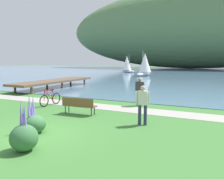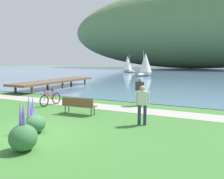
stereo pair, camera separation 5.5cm
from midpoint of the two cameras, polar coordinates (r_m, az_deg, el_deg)
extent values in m
plane|color=#3D7533|center=(9.23, -17.94, -10.52)|extent=(200.00, 200.00, 0.00)
cube|color=#5B7F9E|center=(54.32, 19.75, 3.97)|extent=(180.00, 80.00, 0.04)
ellipsoid|color=#567A4C|center=(82.97, 19.45, 14.38)|extent=(90.32, 28.00, 27.08)
cube|color=#A39E93|center=(13.64, -1.37, -4.39)|extent=(60.00, 1.50, 0.01)
cube|color=brown|center=(11.92, -7.98, -4.00)|extent=(1.83, 0.59, 0.05)
cube|color=brown|center=(11.70, -8.52, -3.10)|extent=(1.80, 0.15, 0.40)
cylinder|color=#2D2D33|center=(12.50, -10.59, -4.57)|extent=(0.05, 0.05, 0.45)
cylinder|color=#2D2D33|center=(11.74, -4.31, -5.24)|extent=(0.05, 0.05, 0.45)
cylinder|color=#2D2D33|center=(12.23, -11.46, -4.86)|extent=(0.05, 0.05, 0.45)
cylinder|color=#2D2D33|center=(11.45, -5.08, -5.57)|extent=(0.05, 0.05, 0.45)
torus|color=black|center=(14.24, -16.43, -2.75)|extent=(0.09, 0.72, 0.72)
torus|color=black|center=(14.99, -13.59, -2.16)|extent=(0.09, 0.72, 0.72)
cylinder|color=red|center=(14.43, -15.53, -1.34)|extent=(0.07, 0.61, 0.61)
cylinder|color=red|center=(14.42, -15.45, -0.28)|extent=(0.07, 0.66, 0.09)
cylinder|color=red|center=(14.66, -14.63, -1.27)|extent=(0.05, 0.13, 0.54)
cylinder|color=red|center=(14.83, -14.14, -2.24)|extent=(0.05, 0.43, 0.05)
cylinder|color=red|center=(14.82, -14.07, -1.20)|extent=(0.04, 0.37, 0.56)
cylinder|color=red|center=(14.21, -16.40, -1.54)|extent=(0.04, 0.09, 0.60)
cube|color=black|center=(14.65, -14.56, -0.11)|extent=(0.11, 0.24, 0.05)
cylinder|color=black|center=(14.18, -16.38, -0.17)|extent=(0.04, 0.48, 0.02)
cylinder|color=#72604C|center=(14.15, 6.54, -2.23)|extent=(0.14, 0.14, 0.88)
cylinder|color=#72604C|center=(14.02, 7.37, -2.33)|extent=(0.14, 0.14, 0.88)
cube|color=#2D2D33|center=(13.98, 7.00, 0.72)|extent=(0.42, 0.30, 0.60)
sphere|color=#9E7051|center=(13.94, 7.03, 2.43)|extent=(0.22, 0.22, 0.22)
cylinder|color=#2D2D33|center=(14.12, 6.11, 0.79)|extent=(0.09, 0.09, 0.56)
cylinder|color=#2D2D33|center=(13.84, 7.90, 0.64)|extent=(0.09, 0.09, 0.56)
cylinder|color=#282D47|center=(9.97, 6.97, -6.26)|extent=(0.14, 0.14, 0.88)
cylinder|color=#282D47|center=(9.95, 8.35, -6.32)|extent=(0.14, 0.14, 0.88)
cube|color=silver|center=(9.81, 7.73, -2.09)|extent=(0.42, 0.30, 0.60)
sphere|color=tan|center=(9.75, 7.77, 0.35)|extent=(0.22, 0.22, 0.22)
cylinder|color=silver|center=(9.84, 6.22, -2.04)|extent=(0.09, 0.09, 0.56)
cylinder|color=silver|center=(9.79, 9.24, -2.14)|extent=(0.09, 0.09, 0.56)
ellipsoid|color=#386B3D|center=(9.34, -18.58, -8.14)|extent=(0.82, 0.82, 0.69)
cylinder|color=#386B3D|center=(9.35, -19.70, -6.48)|extent=(0.02, 0.02, 0.12)
cone|color=#8470D1|center=(9.25, -19.83, -3.53)|extent=(0.13, 0.13, 0.86)
cylinder|color=#386B3D|center=(9.45, -18.85, -6.30)|extent=(0.02, 0.02, 0.12)
cone|color=#8470D1|center=(9.36, -18.96, -3.61)|extent=(0.14, 0.14, 0.78)
cylinder|color=#386B3D|center=(9.23, -19.92, -6.66)|extent=(0.02, 0.02, 0.12)
cone|color=#8470D1|center=(9.15, -20.02, -4.37)|extent=(0.11, 0.11, 0.63)
cylinder|color=#386B3D|center=(9.35, -19.19, -6.47)|extent=(0.02, 0.02, 0.12)
cone|color=#8470D1|center=(9.28, -19.27, -4.67)|extent=(0.12, 0.12, 0.48)
ellipsoid|color=#386B3D|center=(7.64, -21.04, -11.16)|extent=(0.86, 0.86, 0.83)
cylinder|color=#386B3D|center=(7.53, -20.72, -8.96)|extent=(0.02, 0.02, 0.12)
cone|color=#8470D1|center=(7.43, -20.86, -5.90)|extent=(0.10, 0.10, 0.70)
cylinder|color=#386B3D|center=(7.68, -21.01, -8.67)|extent=(0.02, 0.02, 0.12)
cone|color=#8470D1|center=(7.59, -21.13, -5.95)|extent=(0.14, 0.14, 0.63)
cylinder|color=#386B3D|center=(7.74, -21.45, -8.57)|extent=(0.02, 0.02, 0.12)
cone|color=#8470D1|center=(7.65, -21.57, -6.00)|extent=(0.11, 0.11, 0.59)
cylinder|color=#386B3D|center=(7.66, -21.54, -8.73)|extent=(0.02, 0.02, 0.12)
cone|color=#8470D1|center=(7.55, -21.70, -5.46)|extent=(0.12, 0.12, 0.78)
cylinder|color=#386B3D|center=(7.57, -20.98, -8.90)|extent=(0.02, 0.02, 0.12)
cone|color=#8470D1|center=(7.49, -21.09, -6.65)|extent=(0.12, 0.12, 0.49)
ellipsoid|color=white|center=(51.32, 4.19, 4.56)|extent=(3.54, 1.87, 0.60)
cylinder|color=#B2B2B2|center=(51.10, 4.45, 6.79)|extent=(0.09, 0.09, 3.41)
cone|color=white|center=(51.47, 3.93, 6.61)|extent=(2.51, 2.51, 3.07)
ellipsoid|color=white|center=(40.33, 8.05, 3.81)|extent=(2.05, 3.85, 0.65)
cylinder|color=#B2B2B2|center=(40.02, 7.87, 6.90)|extent=(0.09, 0.09, 3.71)
cone|color=white|center=(40.54, 8.39, 6.64)|extent=(2.73, 2.73, 3.34)
cube|color=brown|center=(23.58, -14.01, 2.04)|extent=(2.40, 10.00, 0.20)
cylinder|color=brown|center=(21.46, -22.86, 0.11)|extent=(0.20, 0.20, 0.60)
cylinder|color=brown|center=(20.06, -19.26, -0.19)|extent=(0.20, 0.20, 0.60)
cylinder|color=brown|center=(24.24, -15.71, 1.18)|extent=(0.20, 0.20, 0.60)
cylinder|color=brown|center=(23.01, -12.15, 0.97)|extent=(0.20, 0.20, 0.60)
cylinder|color=brown|center=(27.33, -10.10, 2.00)|extent=(0.20, 0.20, 0.60)
cylinder|color=brown|center=(26.24, -6.72, 1.85)|extent=(0.20, 0.20, 0.60)
camera|label=1|loc=(0.03, -89.89, 0.01)|focal=36.71mm
camera|label=2|loc=(0.03, 90.11, -0.01)|focal=36.71mm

